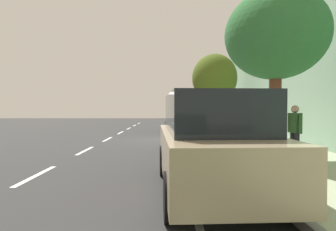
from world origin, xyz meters
TOP-DOWN VIEW (x-y plane):
  - ground at (0.00, 0.00)m, footprint 68.70×68.70m
  - sidewalk at (4.10, 0.00)m, footprint 3.71×42.94m
  - curb_edge at (2.16, 0.00)m, footprint 0.16×42.94m
  - lane_stripe_centre at (-3.08, -1.47)m, footprint 0.14×40.00m
  - lane_stripe_bike_edge at (0.69, 0.00)m, footprint 0.12×42.94m
  - building_facade at (6.20, 0.00)m, footprint 0.50×42.94m
  - parked_suv_tan_second at (1.09, -9.19)m, footprint 2.15×4.79m
  - parked_pickup_silver_mid at (1.21, -2.80)m, footprint 2.06×5.32m
  - parked_sedan_grey_far at (1.00, 5.84)m, footprint 1.97×4.47m
  - bicycle_at_curb at (1.70, 1.06)m, footprint 1.60×0.81m
  - cyclist_with_backpack at (1.92, 0.62)m, footprint 0.52×0.55m
  - street_tree_near_cyclist at (3.53, -6.19)m, footprint 3.08×3.08m
  - street_tree_mid_block at (3.53, 5.16)m, footprint 3.16×3.16m
  - pedestrian_on_phone at (4.01, -6.48)m, footprint 0.29×0.61m

SIDE VIEW (x-z plane):
  - ground at x=0.00m, z-range 0.00..0.00m
  - lane_stripe_centre at x=-3.08m, z-range 0.00..0.01m
  - lane_stripe_bike_edge at x=0.69m, z-range 0.00..0.01m
  - sidewalk at x=4.10m, z-range 0.00..0.16m
  - curb_edge at x=2.16m, z-range 0.00..0.16m
  - bicycle_at_curb at x=1.70m, z-range -0.01..0.77m
  - parked_sedan_grey_far at x=1.00m, z-range -0.01..1.51m
  - parked_pickup_silver_mid at x=1.21m, z-range -0.07..1.88m
  - parked_suv_tan_second at x=1.09m, z-range 0.03..2.02m
  - pedestrian_on_phone at x=4.01m, z-range 0.27..1.89m
  - cyclist_with_backpack at x=1.92m, z-range 0.20..1.97m
  - building_facade at x=6.20m, z-range 0.00..6.34m
  - street_tree_mid_block at x=3.53m, z-range 1.13..6.51m
  - street_tree_near_cyclist at x=3.53m, z-range 1.34..6.48m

